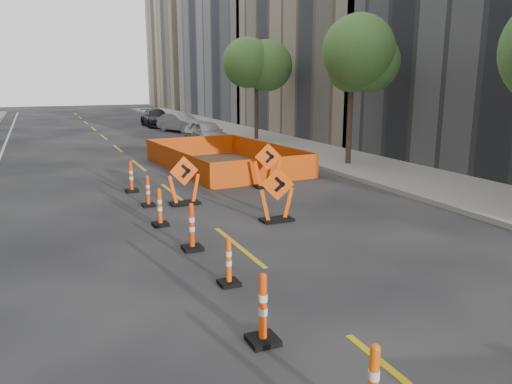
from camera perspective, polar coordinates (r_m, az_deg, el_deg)
name	(u,v)px	position (r m, az deg, el deg)	size (l,w,h in m)	color
ground_plane	(331,321)	(8.33, 8.52, -14.41)	(140.00, 140.00, 0.00)	black
sidewalk_right	(359,164)	(22.71, 11.70, 3.17)	(4.00, 90.00, 0.15)	gray
bld_right_c	(360,31)	(36.79, 11.79, 17.61)	(12.00, 16.00, 14.00)	gray
bld_right_d	(262,13)	(51.34, 0.66, 19.81)	(12.00, 18.00, 20.00)	gray
bld_right_e	(204,45)	(68.27, -6.00, 16.34)	(12.00, 14.00, 16.00)	tan
tree_r_b	(352,60)	(22.07, 10.93, 14.54)	(2.80, 2.80, 5.95)	#382B1E
tree_r_c	(256,66)	(30.84, 0.04, 14.23)	(2.80, 2.80, 5.95)	#382B1E
channelizer_2	(263,308)	(7.41, 0.80, -13.16)	(0.43, 0.43, 1.09)	#E93E09
channelizer_3	(229,261)	(9.38, -3.13, -7.88)	(0.38, 0.38, 0.95)	#E75009
channelizer_4	(192,227)	(11.30, -7.35, -3.95)	(0.43, 0.43, 1.10)	red
channelizer_5	(160,207)	(13.29, -10.94, -1.70)	(0.40, 0.40, 1.01)	#EC4E09
channelizer_6	(148,191)	(15.40, -12.25, 0.12)	(0.38, 0.38, 0.95)	#E14209
channelizer_7	(131,177)	(17.46, -14.08, 1.71)	(0.42, 0.42, 1.06)	#E53C09
chevron_sign_left	(184,180)	(15.39, -8.23, 1.32)	(1.00, 0.60, 1.50)	#F9490A
chevron_sign_center	(277,195)	(13.43, 2.41, -0.31)	(0.98, 0.59, 1.47)	#EC4F09
chevron_sign_right	(268,165)	(17.69, 1.33, 3.07)	(1.05, 0.63, 1.57)	#F7450A
safety_fence	(224,157)	(21.68, -3.72, 4.04)	(4.51, 7.67, 0.96)	#FF5D0D
parked_car_near	(207,133)	(29.61, -5.65, 6.78)	(1.62, 4.03, 1.37)	#B6B6B8
parked_car_mid	(181,123)	(36.73, -8.60, 7.85)	(1.42, 4.08, 1.34)	#98979D
parked_car_far	(156,118)	(41.37, -11.33, 8.30)	(1.89, 4.64, 1.35)	black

